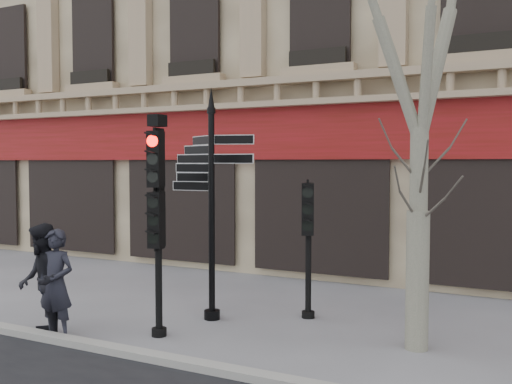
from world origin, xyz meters
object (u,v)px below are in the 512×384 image
Objects in this scene: traffic_signal_main at (158,197)px; pedestrian_a at (56,284)px; pedestrian_b at (42,281)px; traffic_signal_secondary at (309,224)px; fingerpost at (211,164)px.

pedestrian_a is (-1.41, -0.87, -1.41)m from traffic_signal_main.
traffic_signal_secondary is at bearing 82.21° from pedestrian_b.
fingerpost is 1.16× the size of traffic_signal_main.
traffic_signal_main reaches higher than traffic_signal_secondary.
fingerpost is 1.40m from traffic_signal_main.
fingerpost is at bearing 46.54° from pedestrian_a.
traffic_signal_main reaches higher than pedestrian_b.
fingerpost is at bearing -172.34° from traffic_signal_secondary.
pedestrian_a is at bearing -158.88° from traffic_signal_secondary.
traffic_signal_main is 2.86m from traffic_signal_secondary.
traffic_signal_secondary reaches higher than pedestrian_b.
fingerpost is 3.34m from pedestrian_a.
fingerpost is 2.09m from traffic_signal_secondary.
traffic_signal_secondary is at bearing 37.75° from pedestrian_a.
traffic_signal_secondary is 4.49m from pedestrian_a.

